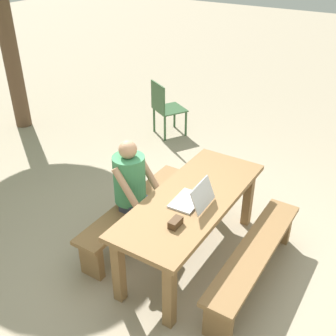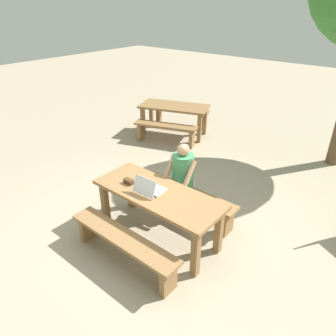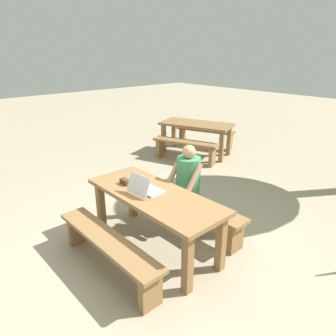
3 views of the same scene
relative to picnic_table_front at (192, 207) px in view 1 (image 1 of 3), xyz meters
name	(u,v)px [view 1 (image 1 of 3)]	position (x,y,z in m)	size (l,w,h in m)	color
ground_plane	(190,256)	(0.00, 0.00, -0.62)	(30.00, 30.00, 0.00)	tan
picnic_table_front	(192,207)	(0.00, 0.00, 0.00)	(1.84, 0.73, 0.74)	olive
bench_near	(254,257)	(0.00, -0.67, -0.30)	(1.66, 0.30, 0.42)	olive
bench_far	(136,210)	(0.00, 0.67, -0.30)	(1.66, 0.30, 0.42)	olive
laptop	(193,199)	(-0.10, -0.06, 0.18)	(0.36, 0.34, 0.24)	silver
small_pouch	(175,223)	(-0.46, -0.09, 0.15)	(0.14, 0.07, 0.07)	#4C331E
person_seated	(133,186)	(-0.09, 0.63, 0.07)	(0.43, 0.42, 1.18)	#333847
plastic_chair	(165,107)	(2.28, 1.76, -0.15)	(0.60, 0.60, 0.88)	#335933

